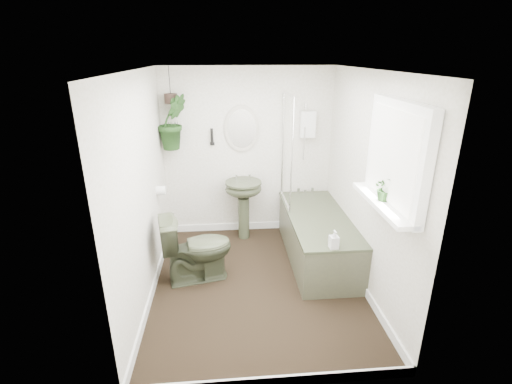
{
  "coord_description": "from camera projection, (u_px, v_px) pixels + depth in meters",
  "views": [
    {
      "loc": [
        -0.32,
        -3.55,
        2.45
      ],
      "look_at": [
        0.0,
        0.15,
        1.05
      ],
      "focal_mm": 26.0,
      "sensor_mm": 36.0,
      "label": 1
    }
  ],
  "objects": [
    {
      "name": "floor",
      "position": [
        257.0,
        284.0,
        4.2
      ],
      "size": [
        2.3,
        2.8,
        0.02
      ],
      "primitive_type": "cube",
      "color": "black",
      "rests_on": "ground"
    },
    {
      "name": "ceiling",
      "position": [
        257.0,
        69.0,
        3.38
      ],
      "size": [
        2.3,
        2.8,
        0.02
      ],
      "primitive_type": "cube",
      "color": "white",
      "rests_on": "ground"
    },
    {
      "name": "wall_back",
      "position": [
        248.0,
        153.0,
        5.11
      ],
      "size": [
        2.3,
        0.02,
        2.3
      ],
      "primitive_type": "cube",
      "color": "white",
      "rests_on": "ground"
    },
    {
      "name": "wall_front",
      "position": [
        276.0,
        260.0,
        2.48
      ],
      "size": [
        2.3,
        0.02,
        2.3
      ],
      "primitive_type": "cube",
      "color": "white",
      "rests_on": "ground"
    },
    {
      "name": "wall_left",
      "position": [
        142.0,
        191.0,
        3.7
      ],
      "size": [
        0.02,
        2.8,
        2.3
      ],
      "primitive_type": "cube",
      "color": "white",
      "rests_on": "ground"
    },
    {
      "name": "wall_right",
      "position": [
        367.0,
        185.0,
        3.89
      ],
      "size": [
        0.02,
        2.8,
        2.3
      ],
      "primitive_type": "cube",
      "color": "white",
      "rests_on": "ground"
    },
    {
      "name": "skirting",
      "position": [
        257.0,
        279.0,
        4.18
      ],
      "size": [
        2.3,
        2.8,
        0.1
      ],
      "primitive_type": "cube",
      "color": "white",
      "rests_on": "floor"
    },
    {
      "name": "bathtub",
      "position": [
        317.0,
        237.0,
        4.63
      ],
      "size": [
        0.72,
        1.72,
        0.58
      ],
      "primitive_type": null,
      "color": "#383F2B",
      "rests_on": "floor"
    },
    {
      "name": "bath_screen",
      "position": [
        287.0,
        151.0,
        4.71
      ],
      "size": [
        0.04,
        0.72,
        1.4
      ],
      "primitive_type": null,
      "color": "silver",
      "rests_on": "bathtub"
    },
    {
      "name": "shower_box",
      "position": [
        308.0,
        124.0,
        4.97
      ],
      "size": [
        0.2,
        0.1,
        0.35
      ],
      "primitive_type": "cube",
      "color": "white",
      "rests_on": "wall_back"
    },
    {
      "name": "oval_mirror",
      "position": [
        242.0,
        129.0,
        4.94
      ],
      "size": [
        0.46,
        0.03,
        0.62
      ],
      "primitive_type": "ellipsoid",
      "color": "#BCB4A4",
      "rests_on": "wall_back"
    },
    {
      "name": "wall_sconce",
      "position": [
        212.0,
        137.0,
        4.93
      ],
      "size": [
        0.04,
        0.04,
        0.22
      ],
      "primitive_type": "cylinder",
      "color": "black",
      "rests_on": "wall_back"
    },
    {
      "name": "toilet_roll_holder",
      "position": [
        161.0,
        190.0,
        4.44
      ],
      "size": [
        0.11,
        0.11,
        0.11
      ],
      "primitive_type": "cylinder",
      "rotation": [
        0.0,
        1.57,
        0.0
      ],
      "color": "white",
      "rests_on": "wall_left"
    },
    {
      "name": "window_recess",
      "position": [
        397.0,
        156.0,
        3.05
      ],
      "size": [
        0.08,
        1.0,
        0.9
      ],
      "primitive_type": "cube",
      "color": "white",
      "rests_on": "wall_right"
    },
    {
      "name": "window_sill",
      "position": [
        382.0,
        203.0,
        3.19
      ],
      "size": [
        0.18,
        1.0,
        0.04
      ],
      "primitive_type": "cube",
      "color": "white",
      "rests_on": "wall_right"
    },
    {
      "name": "window_blinds",
      "position": [
        391.0,
        156.0,
        3.05
      ],
      "size": [
        0.01,
        0.86,
        0.76
      ],
      "primitive_type": "cube",
      "color": "white",
      "rests_on": "wall_right"
    },
    {
      "name": "toilet",
      "position": [
        197.0,
        248.0,
        4.16
      ],
      "size": [
        0.85,
        0.59,
        0.79
      ],
      "primitive_type": "imported",
      "rotation": [
        0.0,
        0.0,
        1.78
      ],
      "color": "#383F2B",
      "rests_on": "floor"
    },
    {
      "name": "pedestal_sink",
      "position": [
        244.0,
        210.0,
        5.11
      ],
      "size": [
        0.52,
        0.45,
        0.84
      ],
      "primitive_type": null,
      "rotation": [
        0.0,
        0.0,
        0.06
      ],
      "color": "#383F2B",
      "rests_on": "floor"
    },
    {
      "name": "sill_plant",
      "position": [
        386.0,
        188.0,
        3.17
      ],
      "size": [
        0.22,
        0.2,
        0.22
      ],
      "primitive_type": "imported",
      "rotation": [
        0.0,
        0.0,
        -0.14
      ],
      "color": "black",
      "rests_on": "window_sill"
    },
    {
      "name": "hanging_plant",
      "position": [
        173.0,
        122.0,
        4.71
      ],
      "size": [
        0.48,
        0.45,
        0.7
      ],
      "primitive_type": "imported",
      "rotation": [
        0.0,
        0.0,
        0.43
      ],
      "color": "black",
      "rests_on": "ceiling"
    },
    {
      "name": "soap_bottle",
      "position": [
        334.0,
        239.0,
        3.75
      ],
      "size": [
        0.1,
        0.1,
        0.2
      ],
      "primitive_type": "imported",
      "rotation": [
        0.0,
        0.0,
        0.08
      ],
      "color": "black",
      "rests_on": "bathtub"
    },
    {
      "name": "hanging_pot",
      "position": [
        171.0,
        99.0,
        4.61
      ],
      "size": [
        0.16,
        0.16,
        0.12
      ],
      "primitive_type": "cylinder",
      "color": "black",
      "rests_on": "ceiling"
    }
  ]
}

